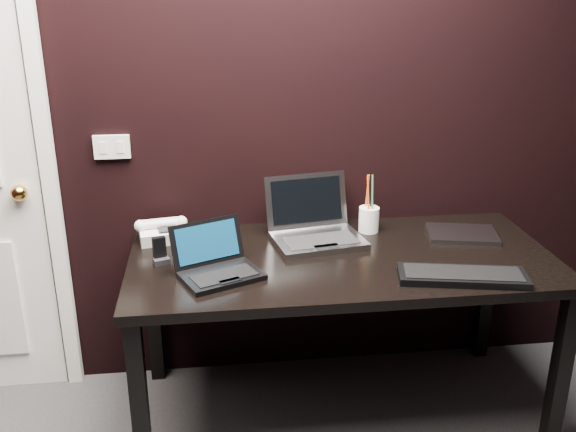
{
  "coord_description": "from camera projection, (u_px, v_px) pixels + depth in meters",
  "views": [
    {
      "loc": [
        -0.21,
        -0.92,
        1.79
      ],
      "look_at": [
        0.07,
        1.35,
        0.94
      ],
      "focal_mm": 40.0,
      "sensor_mm": 36.0,
      "label": 1
    }
  ],
  "objects": [
    {
      "name": "closed_laptop",
      "position": [
        462.0,
        234.0,
        2.77
      ],
      "size": [
        0.33,
        0.27,
        0.02
      ],
      "color": "gray",
      "rests_on": "desk"
    },
    {
      "name": "wall_switch",
      "position": [
        112.0,
        147.0,
        2.7
      ],
      "size": [
        0.15,
        0.02,
        0.1
      ],
      "color": "silver",
      "rests_on": "wall_back"
    },
    {
      "name": "silver_laptop",
      "position": [
        315.0,
        229.0,
        2.72
      ],
      "size": [
        0.42,
        0.39,
        0.25
      ],
      "color": "#96979B",
      "rests_on": "desk"
    },
    {
      "name": "mobile_phone",
      "position": [
        160.0,
        253.0,
        2.5
      ],
      "size": [
        0.07,
        0.07,
        0.1
      ],
      "color": "black",
      "rests_on": "desk"
    },
    {
      "name": "desk",
      "position": [
        342.0,
        273.0,
        2.61
      ],
      "size": [
        1.7,
        0.8,
        0.74
      ],
      "color": "black",
      "rests_on": "ground"
    },
    {
      "name": "desk_phone",
      "position": [
        161.0,
        231.0,
        2.72
      ],
      "size": [
        0.23,
        0.19,
        0.11
      ],
      "color": "silver",
      "rests_on": "desk"
    },
    {
      "name": "netbook",
      "position": [
        217.0,
        266.0,
        2.4
      ],
      "size": [
        0.36,
        0.35,
        0.18
      ],
      "color": "black",
      "rests_on": "desk"
    },
    {
      "name": "ext_keyboard",
      "position": [
        463.0,
        276.0,
        2.37
      ],
      "size": [
        0.49,
        0.25,
        0.03
      ],
      "color": "black",
      "rests_on": "desk"
    },
    {
      "name": "pen_cup",
      "position": [
        369.0,
        218.0,
        2.81
      ],
      "size": [
        0.11,
        0.11,
        0.26
      ],
      "color": "white",
      "rests_on": "desk"
    },
    {
      "name": "wall_back",
      "position": [
        258.0,
        100.0,
        2.72
      ],
      "size": [
        4.0,
        0.0,
        4.0
      ],
      "primitive_type": "plane",
      "rotation": [
        1.57,
        0.0,
        0.0
      ],
      "color": "black",
      "rests_on": "ground"
    }
  ]
}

